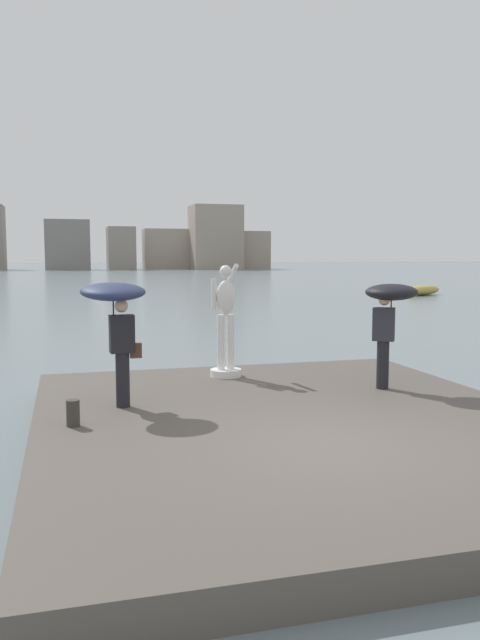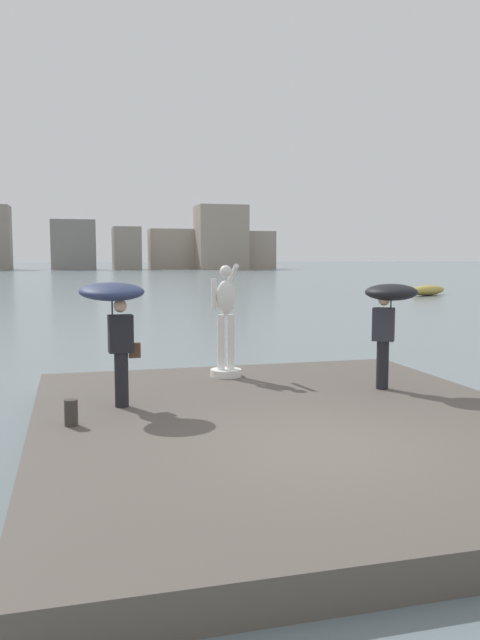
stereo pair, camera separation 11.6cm
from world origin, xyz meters
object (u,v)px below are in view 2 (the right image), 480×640
object	(u,v)px
onlooker_right	(389,306)
boat_mid	(428,290)
onlooker_left	(115,309)
mooring_bollard	(71,413)
statue_white_figure	(226,327)

from	to	relation	value
onlooker_right	boat_mid	distance (m)	34.85
onlooker_right	boat_mid	xyz separation A→B (m)	(18.64, 29.41, -1.56)
onlooker_left	mooring_bollard	bearing A→B (deg)	-125.07
onlooker_left	onlooker_right	size ratio (longest dim) A/B	1.05
onlooker_left	boat_mid	distance (m)	37.77
statue_white_figure	boat_mid	xyz separation A→B (m)	(21.19, 27.48, -1.04)
statue_white_figure	onlooker_right	world-z (taller)	statue_white_figure
statue_white_figure	onlooker_right	distance (m)	3.24
boat_mid	onlooker_left	bearing A→B (deg)	-128.50
statue_white_figure	boat_mid	size ratio (longest dim) A/B	0.56
onlooker_left	onlooker_right	xyz separation A→B (m)	(4.85, 0.12, -0.07)
statue_white_figure	onlooker_left	size ratio (longest dim) A/B	1.11
mooring_bollard	statue_white_figure	bearing A→B (deg)	45.47
onlooker_right	boat_mid	bearing A→B (deg)	57.63
onlooker_right	boat_mid	size ratio (longest dim) A/B	0.48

